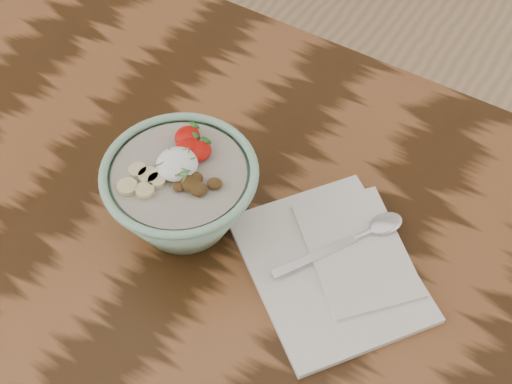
% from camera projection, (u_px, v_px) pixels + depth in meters
% --- Properties ---
extents(table, '(1.60, 0.90, 0.75)m').
position_uv_depth(table, '(197.00, 284.00, 1.00)').
color(table, '#321C0C').
rests_on(table, ground).
extents(breakfast_bowl, '(0.20, 0.20, 0.13)m').
position_uv_depth(breakfast_bowl, '(182.00, 192.00, 0.90)').
color(breakfast_bowl, '#89B899').
rests_on(breakfast_bowl, table).
extents(napkin, '(0.31, 0.30, 0.01)m').
position_uv_depth(napkin, '(336.00, 264.00, 0.90)').
color(napkin, white).
rests_on(napkin, table).
extents(spoon, '(0.12, 0.17, 0.01)m').
position_uv_depth(spoon, '(368.00, 232.00, 0.92)').
color(spoon, silver).
rests_on(spoon, napkin).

